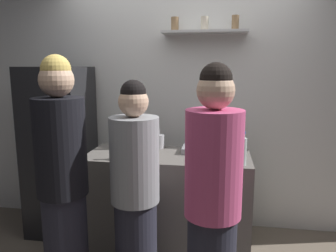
% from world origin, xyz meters
% --- Properties ---
extents(back_wall_assembly, '(4.80, 0.32, 2.60)m').
position_xyz_m(back_wall_assembly, '(0.00, 1.25, 1.30)').
color(back_wall_assembly, white).
rests_on(back_wall_assembly, ground).
extents(refrigerator, '(0.57, 0.63, 1.68)m').
position_xyz_m(refrigerator, '(-1.21, 0.85, 0.84)').
color(refrigerator, black).
rests_on(refrigerator, ground).
extents(counter, '(1.41, 0.60, 0.93)m').
position_xyz_m(counter, '(-0.06, 0.55, 0.47)').
color(counter, '#66605B').
rests_on(counter, ground).
extents(baking_pan, '(0.34, 0.24, 0.05)m').
position_xyz_m(baking_pan, '(0.23, 0.67, 0.96)').
color(baking_pan, gray).
rests_on(baking_pan, counter).
extents(utensil_holder, '(0.11, 0.11, 0.21)m').
position_xyz_m(utensil_holder, '(-0.18, 0.76, 0.99)').
color(utensil_holder, '#B2B2B7').
rests_on(utensil_holder, counter).
extents(wine_bottle_amber_glass, '(0.08, 0.08, 0.29)m').
position_xyz_m(wine_bottle_amber_glass, '(-0.28, 0.37, 1.04)').
color(wine_bottle_amber_glass, '#472814').
rests_on(wine_bottle_amber_glass, counter).
extents(wine_bottle_green_glass, '(0.06, 0.06, 0.29)m').
position_xyz_m(wine_bottle_green_glass, '(-0.58, 0.66, 1.04)').
color(wine_bottle_green_glass, '#19471E').
rests_on(wine_bottle_green_glass, counter).
extents(water_bottle_plastic, '(0.08, 0.08, 0.26)m').
position_xyz_m(water_bottle_plastic, '(0.55, 0.34, 1.05)').
color(water_bottle_plastic, silver).
rests_on(water_bottle_plastic, counter).
extents(person_grey_hoodie, '(0.34, 0.34, 1.60)m').
position_xyz_m(person_grey_hoodie, '(-0.19, -0.05, 0.78)').
color(person_grey_hoodie, '#262633').
rests_on(person_grey_hoodie, ground).
extents(person_pink_top, '(0.34, 0.34, 1.71)m').
position_xyz_m(person_pink_top, '(0.35, -0.30, 0.85)').
color(person_pink_top, '#262633').
rests_on(person_pink_top, ground).
extents(person_blonde, '(0.34, 0.34, 1.76)m').
position_xyz_m(person_blonde, '(-0.66, -0.19, 0.88)').
color(person_blonde, '#262633').
rests_on(person_blonde, ground).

